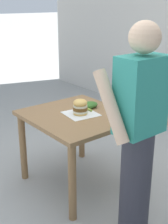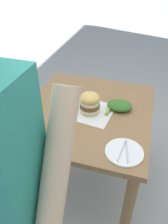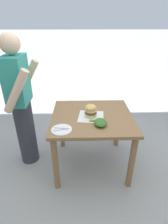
% 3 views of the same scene
% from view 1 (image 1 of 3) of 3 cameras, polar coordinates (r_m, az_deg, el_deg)
% --- Properties ---
extents(ground_plane, '(80.00, 80.00, 0.00)m').
position_cam_1_polar(ground_plane, '(3.37, -1.09, -12.69)').
color(ground_plane, '#9E9E99').
extents(patio_table, '(0.90, 0.98, 0.76)m').
position_cam_1_polar(patio_table, '(3.07, -1.17, -2.65)').
color(patio_table, olive).
rests_on(patio_table, ground).
extents(serving_paper, '(0.33, 0.33, 0.00)m').
position_cam_1_polar(serving_paper, '(3.03, -0.58, -0.32)').
color(serving_paper, white).
rests_on(serving_paper, patio_table).
extents(sandwich, '(0.15, 0.15, 0.19)m').
position_cam_1_polar(sandwich, '(3.00, -0.69, 0.99)').
color(sandwich, '#E5B25B').
rests_on(sandwich, serving_paper).
extents(pickle_spear, '(0.03, 0.08, 0.02)m').
position_cam_1_polar(pickle_spear, '(3.11, 0.91, 0.48)').
color(pickle_spear, '#8EA83D').
rests_on(pickle_spear, serving_paper).
extents(side_plate_with_forks, '(0.22, 0.22, 0.02)m').
position_cam_1_polar(side_plate_with_forks, '(2.98, 7.64, -0.76)').
color(side_plate_with_forks, white).
rests_on(side_plate_with_forks, patio_table).
extents(side_salad, '(0.18, 0.14, 0.06)m').
position_cam_1_polar(side_salad, '(3.20, 1.03, 1.32)').
color(side_salad, '#386B28').
rests_on(side_salad, patio_table).
extents(diner_across_table, '(0.55, 0.35, 1.69)m').
position_cam_1_polar(diner_across_table, '(2.32, 9.87, -3.98)').
color(diner_across_table, '#33333D').
rests_on(diner_across_table, ground).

